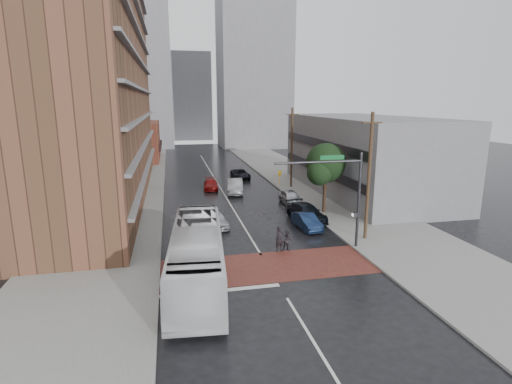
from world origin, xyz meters
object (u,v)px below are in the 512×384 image
car_travel_a (216,220)px  suv_travel (240,174)px  car_parked_far (290,197)px  pedestrian_b (287,241)px  pedestrian_a (280,239)px  car_travel_c (211,184)px  car_parked_mid (307,213)px  transit_bus (197,256)px  car_travel_b (235,186)px  car_parked_near (307,221)px

car_travel_a → suv_travel: car_travel_a is taller
suv_travel → car_parked_far: (2.70, -15.40, 0.08)m
car_parked_far → pedestrian_b: bearing=-109.0°
pedestrian_b → car_parked_far: (4.21, 13.09, -0.03)m
car_parked_far → pedestrian_a: bearing=-111.3°
car_travel_c → car_parked_mid: car_parked_mid is taller
car_travel_a → car_parked_mid: (8.37, 0.20, 0.08)m
transit_bus → pedestrian_b: bearing=35.3°
pedestrian_a → suv_travel: pedestrian_a is taller
car_travel_a → transit_bus: bearing=-111.1°
pedestrian_a → transit_bus: bearing=-157.6°
car_travel_a → car_parked_mid: 8.37m
car_travel_a → car_parked_far: 10.71m
car_travel_a → car_travel_b: (3.76, 12.74, 0.16)m
pedestrian_b → car_parked_mid: 8.02m
pedestrian_a → car_travel_a: (-3.87, 6.80, -0.28)m
car_travel_c → car_parked_near: car_parked_near is taller
car_travel_c → suv_travel: bearing=56.5°
suv_travel → car_parked_far: 15.64m
car_travel_a → suv_travel: 22.50m
pedestrian_b → car_parked_mid: pedestrian_b is taller
pedestrian_a → suv_travel: (2.11, 28.49, -0.30)m
pedestrian_a → suv_travel: 28.57m
car_travel_a → car_parked_near: (7.58, -2.13, -0.01)m
car_parked_far → suv_travel: bearing=98.8°
pedestrian_b → car_travel_c: 22.50m
car_parked_near → car_travel_a: bearing=159.9°
transit_bus → car_parked_far: 20.37m
pedestrian_a → car_parked_near: 5.97m
pedestrian_a → car_parked_far: pedestrian_a is taller
car_travel_b → car_parked_near: car_travel_b is taller
car_travel_a → car_travel_c: 15.49m
car_parked_near → pedestrian_a: bearing=-132.9°
transit_bus → pedestrian_b: 7.97m
transit_bus → car_travel_a: transit_bus is taller
car_travel_b → suv_travel: bearing=84.3°
suv_travel → car_parked_near: bearing=-90.1°
pedestrian_a → car_parked_near: size_ratio=0.47×
car_parked_near → transit_bus: bearing=-143.3°
car_parked_mid → car_parked_near: bearing=-119.6°
car_travel_b → car_travel_c: 3.79m
suv_travel → transit_bus: bearing=-108.4°
suv_travel → car_parked_mid: 21.62m
pedestrian_b → car_parked_near: pedestrian_b is taller
car_travel_c → suv_travel: 7.91m
pedestrian_a → pedestrian_b: bearing=-10.3°
pedestrian_b → car_parked_far: size_ratio=0.36×
car_travel_c → car_parked_far: size_ratio=1.00×
pedestrian_a → car_parked_mid: 8.33m
car_travel_a → car_travel_b: bearing=64.8°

